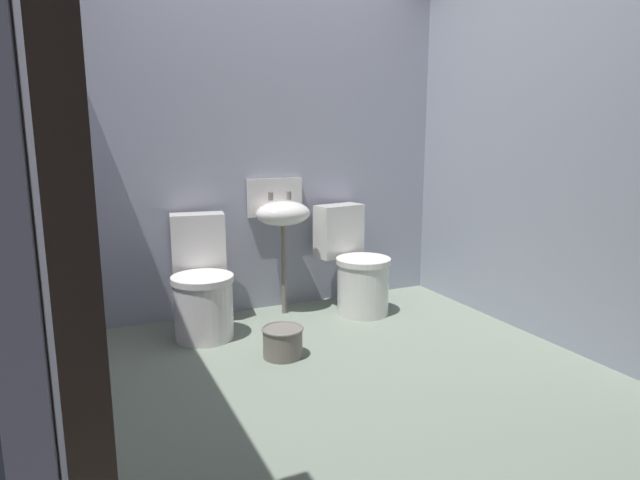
{
  "coord_description": "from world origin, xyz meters",
  "views": [
    {
      "loc": [
        -1.33,
        -2.56,
        1.34
      ],
      "look_at": [
        0.0,
        0.32,
        0.7
      ],
      "focal_mm": 30.76,
      "sensor_mm": 36.0,
      "label": 1
    }
  ],
  "objects_px": {
    "toilet_left": "(202,287)",
    "toilet_right": "(356,269)",
    "sink": "(282,212)",
    "wooden_door_post": "(68,199)",
    "bucket": "(283,341)"
  },
  "relations": [
    {
      "from": "wooden_door_post",
      "to": "bucket",
      "type": "distance_m",
      "value": 2.13
    },
    {
      "from": "toilet_right",
      "to": "bucket",
      "type": "relative_size",
      "value": 3.08
    },
    {
      "from": "toilet_right",
      "to": "sink",
      "type": "relative_size",
      "value": 0.79
    },
    {
      "from": "wooden_door_post",
      "to": "sink",
      "type": "xyz_separation_m",
      "value": [
        1.39,
        2.25,
        -0.42
      ]
    },
    {
      "from": "toilet_left",
      "to": "toilet_right",
      "type": "bearing_deg",
      "value": -171.14
    },
    {
      "from": "bucket",
      "to": "sink",
      "type": "bearing_deg",
      "value": 68.99
    },
    {
      "from": "bucket",
      "to": "toilet_right",
      "type": "bearing_deg",
      "value": 35.92
    },
    {
      "from": "wooden_door_post",
      "to": "sink",
      "type": "bearing_deg",
      "value": 58.25
    },
    {
      "from": "toilet_left",
      "to": "sink",
      "type": "xyz_separation_m",
      "value": [
        0.64,
        0.19,
        0.43
      ]
    },
    {
      "from": "toilet_left",
      "to": "toilet_right",
      "type": "height_order",
      "value": "same"
    },
    {
      "from": "wooden_door_post",
      "to": "bucket",
      "type": "bearing_deg",
      "value": 53.41
    },
    {
      "from": "toilet_right",
      "to": "sink",
      "type": "distance_m",
      "value": 0.7
    },
    {
      "from": "toilet_left",
      "to": "sink",
      "type": "height_order",
      "value": "sink"
    },
    {
      "from": "sink",
      "to": "bucket",
      "type": "height_order",
      "value": "sink"
    },
    {
      "from": "toilet_left",
      "to": "sink",
      "type": "bearing_deg",
      "value": -154.81
    }
  ]
}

